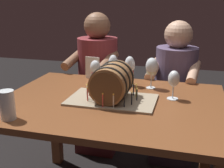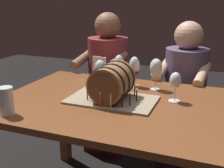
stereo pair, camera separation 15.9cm
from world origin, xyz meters
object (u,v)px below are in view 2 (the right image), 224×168
object	(u,v)px
wine_glass_rose	(100,68)
menu_card	(99,68)
dining_table	(111,118)
wine_glass_red	(134,67)
barrel_cake	(112,84)
person_seated_left	(108,89)
wine_glass_empty	(175,81)
beer_pint	(7,103)
wine_glass_amber	(119,64)
person_seated_right	(183,102)
wine_glass_white	(156,69)

from	to	relation	value
wine_glass_rose	menu_card	xyz separation A→B (m)	(-0.08, 0.16, -0.04)
dining_table	wine_glass_red	size ratio (longest dim) A/B	6.42
barrel_cake	person_seated_left	distance (m)	0.86
wine_glass_empty	beer_pint	world-z (taller)	wine_glass_empty
wine_glass_amber	beer_pint	distance (m)	0.82
person_seated_left	wine_glass_empty	bearing A→B (deg)	-43.14
wine_glass_amber	person_seated_left	xyz separation A→B (m)	(-0.24, 0.37, -0.32)
wine_glass_amber	person_seated_right	bearing A→B (deg)	42.06
dining_table	wine_glass_rose	bearing A→B (deg)	126.20
menu_card	person_seated_right	distance (m)	0.73
menu_card	person_seated_right	size ratio (longest dim) A/B	0.14
wine_glass_amber	wine_glass_red	bearing A→B (deg)	-23.75
barrel_cake	wine_glass_empty	world-z (taller)	barrel_cake
barrel_cake	person_seated_right	size ratio (longest dim) A/B	0.43
dining_table	person_seated_left	bearing A→B (deg)	113.75
beer_pint	person_seated_right	bearing A→B (deg)	56.82
wine_glass_rose	wine_glass_empty	world-z (taller)	wine_glass_rose
dining_table	person_seated_left	xyz separation A→B (m)	(-0.32, 0.73, -0.08)
wine_glass_rose	wine_glass_empty	size ratio (longest dim) A/B	1.02
dining_table	menu_card	bearing A→B (deg)	122.34
wine_glass_empty	beer_pint	distance (m)	0.90
person_seated_left	person_seated_right	xyz separation A→B (m)	(0.64, -0.00, -0.03)
barrel_cake	menu_card	xyz separation A→B (m)	(-0.26, 0.40, -0.02)
wine_glass_red	person_seated_left	distance (m)	0.65
wine_glass_empty	person_seated_right	xyz separation A→B (m)	(-0.02, 0.62, -0.34)
barrel_cake	wine_glass_white	bearing A→B (deg)	58.48
beer_pint	menu_card	world-z (taller)	menu_card
wine_glass_rose	person_seated_right	xyz separation A→B (m)	(0.50, 0.49, -0.34)
wine_glass_red	person_seated_right	bearing A→B (deg)	56.53
dining_table	wine_glass_rose	distance (m)	0.37
wine_glass_empty	dining_table	bearing A→B (deg)	-161.37
wine_glass_rose	wine_glass_white	xyz separation A→B (m)	(0.36, 0.05, 0.02)
wine_glass_white	wine_glass_empty	distance (m)	0.23
dining_table	person_seated_right	xyz separation A→B (m)	(0.32, 0.73, -0.11)
barrel_cake	wine_glass_red	bearing A→B (deg)	83.92
wine_glass_red	person_seated_right	xyz separation A→B (m)	(0.28, 0.42, -0.35)
barrel_cake	person_seated_right	distance (m)	0.87
wine_glass_rose	beer_pint	size ratio (longest dim) A/B	1.21
wine_glass_rose	wine_glass_white	size ratio (longest dim) A/B	0.87
person_seated_left	person_seated_right	world-z (taller)	person_seated_left
wine_glass_red	beer_pint	world-z (taller)	wine_glass_red
dining_table	beer_pint	world-z (taller)	beer_pint
wine_glass_empty	menu_card	bearing A→B (deg)	154.50
wine_glass_red	menu_card	size ratio (longest dim) A/B	1.24
wine_glass_white	beer_pint	bearing A→B (deg)	-131.61
dining_table	beer_pint	xyz separation A→B (m)	(-0.41, -0.38, 0.17)
wine_glass_white	wine_glass_red	size ratio (longest dim) A/B	1.01
wine_glass_white	person_seated_right	distance (m)	0.59
dining_table	person_seated_left	distance (m)	0.80
wine_glass_empty	beer_pint	size ratio (longest dim) A/B	1.18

